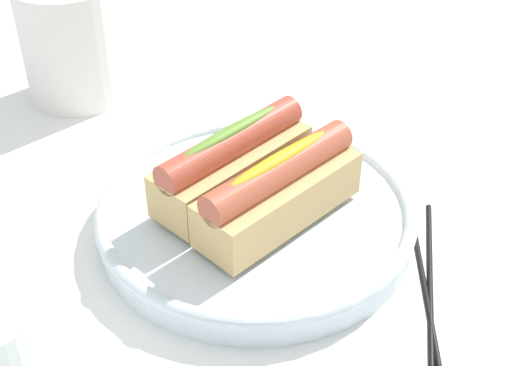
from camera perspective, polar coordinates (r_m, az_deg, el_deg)
ground_plane at (r=0.60m, az=0.45°, el=-4.30°), size 2.40×2.40×0.00m
serving_bowl at (r=0.60m, az=0.00°, el=-2.56°), size 0.27×0.27×0.03m
hotdog_front at (r=0.56m, az=2.03°, el=-0.51°), size 0.16×0.07×0.06m
hotdog_back at (r=0.59m, az=-1.93°, el=1.70°), size 0.15×0.07×0.06m
paper_towel_roll at (r=0.80m, az=-14.78°, el=11.11°), size 0.11×0.11×0.13m
chopstick_near at (r=0.57m, az=14.07°, el=-8.48°), size 0.20×0.10×0.01m
chopstick_far at (r=0.55m, az=13.84°, el=-10.81°), size 0.19×0.13×0.01m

